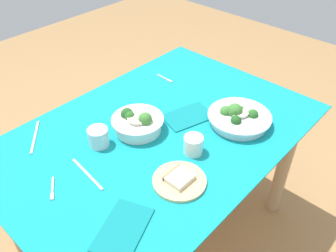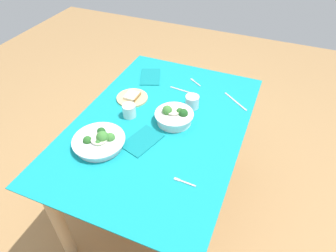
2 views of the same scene
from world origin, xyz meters
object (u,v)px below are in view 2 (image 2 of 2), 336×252
at_px(broccoli_bowl_far, 100,141).
at_px(water_glass_side, 192,102).
at_px(bread_side_plate, 132,97).
at_px(fork_by_near_bowl, 184,182).
at_px(fork_by_far_bowl, 195,82).
at_px(table_knife_right, 235,101).
at_px(table_knife_left, 184,91).
at_px(napkin_folded_lower, 150,77).
at_px(broccoli_bowl_near, 174,116).
at_px(napkin_folded_upper, 142,141).
at_px(water_glass_center, 130,110).

height_order(broccoli_bowl_far, water_glass_side, broccoli_bowl_far).
relative_size(bread_side_plate, fork_by_near_bowl, 1.80).
distance_m(broccoli_bowl_far, fork_by_far_bowl, 0.81).
relative_size(broccoli_bowl_far, table_knife_right, 1.30).
height_order(bread_side_plate, table_knife_left, bread_side_plate).
xyz_separation_m(water_glass_side, napkin_folded_lower, (0.21, 0.38, -0.04)).
xyz_separation_m(broccoli_bowl_near, table_knife_left, (0.31, 0.05, -0.04)).
xyz_separation_m(bread_side_plate, water_glass_side, (0.06, -0.37, 0.03)).
bearing_deg(napkin_folded_lower, fork_by_far_bowl, -79.46).
bearing_deg(napkin_folded_upper, napkin_folded_lower, 21.21).
bearing_deg(fork_by_far_bowl, broccoli_bowl_far, 105.76).
bearing_deg(bread_side_plate, fork_by_near_bowl, -133.13).
xyz_separation_m(table_knife_left, table_knife_right, (0.02, -0.33, 0.00)).
bearing_deg(bread_side_plate, broccoli_bowl_far, -174.91).
distance_m(fork_by_near_bowl, napkin_folded_upper, 0.35).
bearing_deg(table_knife_left, bread_side_plate, -137.83).
distance_m(bread_side_plate, table_knife_left, 0.34).
distance_m(broccoli_bowl_near, fork_by_near_bowl, 0.44).
height_order(broccoli_bowl_far, bread_side_plate, broccoli_bowl_far).
bearing_deg(broccoli_bowl_near, table_knife_left, 9.49).
distance_m(bread_side_plate, fork_by_near_bowl, 0.72).
height_order(table_knife_right, napkin_folded_lower, napkin_folded_lower).
bearing_deg(table_knife_left, fork_by_near_bowl, -64.01).
relative_size(water_glass_center, fork_by_far_bowl, 0.83).
xyz_separation_m(table_knife_left, napkin_folded_upper, (-0.52, 0.05, 0.00)).
xyz_separation_m(broccoli_bowl_far, water_glass_center, (0.28, -0.03, 0.01)).
xyz_separation_m(water_glass_center, fork_by_near_bowl, (-0.34, -0.46, -0.04)).
relative_size(bread_side_plate, fork_by_far_bowl, 2.10).
bearing_deg(table_knife_left, table_knife_right, 8.88).
xyz_separation_m(broccoli_bowl_near, table_knife_right, (0.32, -0.28, -0.04)).
bearing_deg(water_glass_center, napkin_folded_lower, 8.99).
relative_size(broccoli_bowl_near, table_knife_right, 1.04).
height_order(water_glass_side, napkin_folded_upper, water_glass_side).
distance_m(broccoli_bowl_far, bread_side_plate, 0.44).
distance_m(broccoli_bowl_near, bread_side_plate, 0.34).
distance_m(water_glass_side, fork_by_near_bowl, 0.58).
bearing_deg(table_knife_right, water_glass_side, -108.10).
xyz_separation_m(water_glass_side, napkin_folded_upper, (-0.39, 0.15, -0.04)).
distance_m(bread_side_plate, water_glass_center, 0.17).
relative_size(water_glass_side, table_knife_right, 0.39).
bearing_deg(broccoli_bowl_near, napkin_folded_lower, 40.99).
bearing_deg(broccoli_bowl_far, napkin_folded_lower, 3.34).
bearing_deg(fork_by_far_bowl, water_glass_center, 98.53).
height_order(broccoli_bowl_far, fork_by_near_bowl, broccoli_bowl_far).
bearing_deg(table_knife_right, water_glass_center, -107.04).
relative_size(water_glass_center, water_glass_side, 0.93).
bearing_deg(napkin_folded_lower, bread_side_plate, -179.46).
relative_size(broccoli_bowl_near, table_knife_left, 1.08).
height_order(fork_by_near_bowl, napkin_folded_upper, napkin_folded_upper).
bearing_deg(bread_side_plate, table_knife_left, -53.86).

